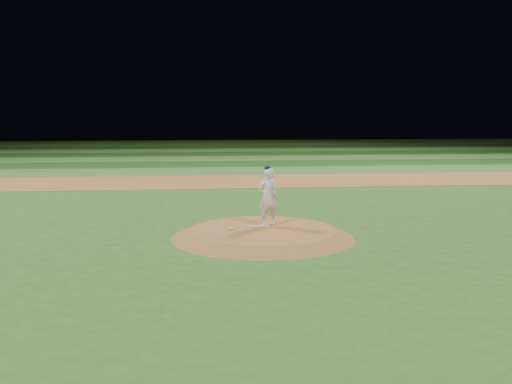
{
  "coord_description": "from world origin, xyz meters",
  "views": [
    {
      "loc": [
        -1.94,
        -16.71,
        3.75
      ],
      "look_at": [
        0.0,
        2.0,
        1.1
      ],
      "focal_mm": 40.0,
      "sensor_mm": 36.0,
      "label": 1
    }
  ],
  "objects_px": {
    "pitchers_mound": "(263,233)",
    "pitcher_on_mound": "(268,197)",
    "pitching_rubber": "(258,226)",
    "rosin_bag": "(231,229)"
  },
  "relations": [
    {
      "from": "pitching_rubber",
      "to": "pitcher_on_mound",
      "type": "xyz_separation_m",
      "value": [
        0.31,
        0.1,
        0.9
      ]
    },
    {
      "from": "pitchers_mound",
      "to": "rosin_bag",
      "type": "height_order",
      "value": "rosin_bag"
    },
    {
      "from": "pitchers_mound",
      "to": "rosin_bag",
      "type": "relative_size",
      "value": 43.53
    },
    {
      "from": "pitchers_mound",
      "to": "pitcher_on_mound",
      "type": "relative_size",
      "value": 2.95
    },
    {
      "from": "rosin_bag",
      "to": "pitcher_on_mound",
      "type": "distance_m",
      "value": 1.53
    },
    {
      "from": "pitching_rubber",
      "to": "rosin_bag",
      "type": "xyz_separation_m",
      "value": [
        -0.85,
        -0.37,
        0.02
      ]
    },
    {
      "from": "pitcher_on_mound",
      "to": "rosin_bag",
      "type": "bearing_deg",
      "value": -158.01
    },
    {
      "from": "rosin_bag",
      "to": "pitcher_on_mound",
      "type": "xyz_separation_m",
      "value": [
        1.16,
        0.47,
        0.88
      ]
    },
    {
      "from": "pitcher_on_mound",
      "to": "pitchers_mound",
      "type": "bearing_deg",
      "value": -113.14
    },
    {
      "from": "pitchers_mound",
      "to": "pitching_rubber",
      "type": "height_order",
      "value": "pitching_rubber"
    }
  ]
}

